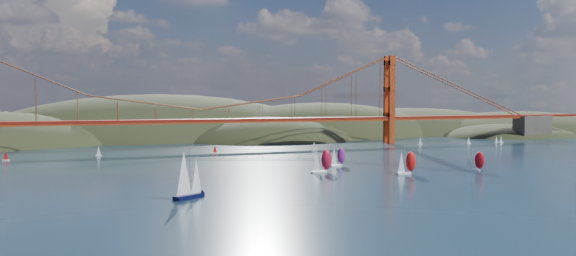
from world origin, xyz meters
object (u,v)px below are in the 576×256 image
(racer_2, at_px, (474,161))
(racer_rwb, at_px, (338,156))
(racer_1, at_px, (406,162))
(racer_0, at_px, (321,160))
(sloop_navy, at_px, (188,175))

(racer_2, bearing_deg, racer_rwb, 177.77)
(racer_1, bearing_deg, racer_0, 147.01)
(racer_0, bearing_deg, racer_rwb, 40.81)
(racer_2, bearing_deg, sloop_navy, -136.37)
(racer_0, relative_size, racer_2, 1.17)
(sloop_navy, bearing_deg, racer_2, -21.10)
(sloop_navy, height_order, racer_2, sloop_navy)
(racer_rwb, bearing_deg, racer_0, -147.46)
(racer_0, distance_m, racer_2, 61.29)
(racer_1, relative_size, racer_rwb, 1.08)
(racer_0, xyz_separation_m, racer_1, (28.60, -14.61, -0.21))
(sloop_navy, relative_size, racer_1, 1.58)
(racer_rwb, bearing_deg, racer_2, -51.08)
(racer_0, distance_m, racer_rwb, 21.87)
(racer_2, distance_m, racer_rwb, 54.87)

